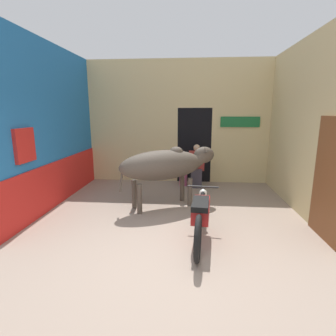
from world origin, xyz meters
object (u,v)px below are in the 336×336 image
motorcycle_near (201,214)px  plastic_stool (183,178)px  shopkeeper_seated (196,165)px  cow (166,165)px

motorcycle_near → plastic_stool: (-0.38, 3.37, -0.23)m
motorcycle_near → plastic_stool: size_ratio=4.72×
plastic_stool → shopkeeper_seated: bearing=-13.8°
cow → shopkeeper_seated: size_ratio=1.85×
shopkeeper_seated → plastic_stool: (-0.38, 0.09, -0.41)m
shopkeeper_seated → motorcycle_near: bearing=-89.9°
motorcycle_near → plastic_stool: motorcycle_near is taller
cow → shopkeeper_seated: 1.87m
cow → plastic_stool: cow is taller
cow → plastic_stool: size_ratio=5.26×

